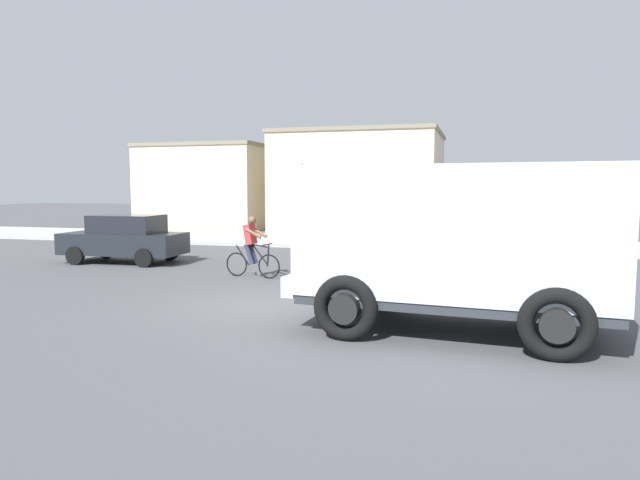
# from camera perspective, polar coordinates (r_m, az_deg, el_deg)

# --- Properties ---
(ground_plane) EXTENTS (120.00, 120.00, 0.00)m
(ground_plane) POSITION_cam_1_polar(r_m,az_deg,el_deg) (12.11, -5.49, -6.70)
(ground_plane) COLOR #4C4C51
(sidewalk_far) EXTENTS (80.00, 5.00, 0.16)m
(sidewalk_far) POSITION_cam_1_polar(r_m,az_deg,el_deg) (24.88, 5.77, -0.23)
(sidewalk_far) COLOR #ADADA8
(sidewalk_far) RESTS_ON ground
(truck_foreground) EXTENTS (5.59, 3.14, 2.90)m
(truck_foreground) POSITION_cam_1_polar(r_m,az_deg,el_deg) (10.05, 13.48, 0.29)
(truck_foreground) COLOR silver
(truck_foreground) RESTS_ON ground
(cyclist) EXTENTS (1.72, 0.53, 1.72)m
(cyclist) POSITION_cam_1_polar(r_m,az_deg,el_deg) (15.78, -6.93, -0.69)
(cyclist) COLOR black
(cyclist) RESTS_ON ground
(traffic_light_pole) EXTENTS (0.24, 0.43, 3.20)m
(traffic_light_pole) POSITION_cam_1_polar(r_m,az_deg,el_deg) (15.91, -1.90, 3.75)
(traffic_light_pole) COLOR red
(traffic_light_pole) RESTS_ON ground
(car_red_near) EXTENTS (4.08, 2.03, 1.60)m
(car_red_near) POSITION_cam_1_polar(r_m,az_deg,el_deg) (19.81, -19.27, 0.16)
(car_red_near) COLOR #1E2328
(car_red_near) RESTS_ON ground
(car_white_mid) EXTENTS (4.19, 2.27, 1.60)m
(car_white_mid) POSITION_cam_1_polar(r_m,az_deg,el_deg) (20.18, 10.01, 0.48)
(car_white_mid) COLOR #1E2328
(car_white_mid) RESTS_ON ground
(building_corner_left) EXTENTS (7.49, 7.21, 5.04)m
(building_corner_left) POSITION_cam_1_polar(r_m,az_deg,el_deg) (35.78, -10.62, 5.36)
(building_corner_left) COLOR beige
(building_corner_left) RESTS_ON ground
(building_mid_block) EXTENTS (8.92, 7.94, 5.56)m
(building_mid_block) POSITION_cam_1_polar(r_m,az_deg,el_deg) (32.28, 4.22, 5.89)
(building_mid_block) COLOR beige
(building_mid_block) RESTS_ON ground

